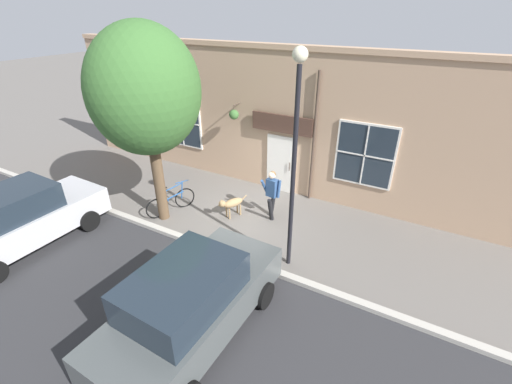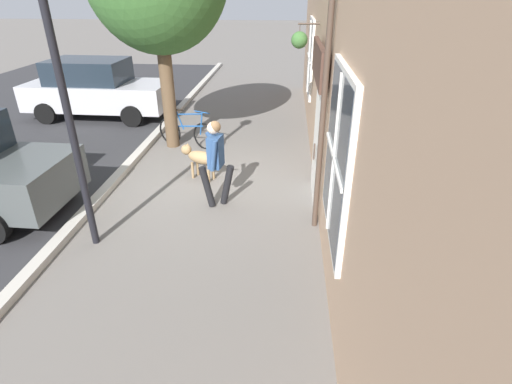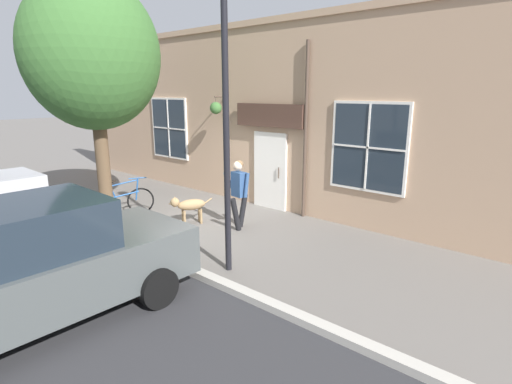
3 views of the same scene
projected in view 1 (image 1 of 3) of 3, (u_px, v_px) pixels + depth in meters
ground_plane at (242, 215)px, 11.18m from camera, size 90.00×90.00×0.00m
curb_and_road at (88, 354)px, 6.68m from camera, size 10.10×28.00×0.12m
storefront_facade at (276, 122)px, 11.79m from camera, size 0.95×18.00×4.99m
pedestrian_walking at (272, 191)px, 10.58m from camera, size 0.66×0.60×1.64m
dog_on_leash at (231, 203)px, 10.87m from camera, size 1.02×0.56×0.73m
street_tree_by_curb at (144, 94)px, 9.25m from camera, size 3.18×2.88×5.76m
leaning_bicycle at (171, 202)px, 11.18m from camera, size 1.63×0.69×1.00m
parked_car_nearest_curb at (19, 219)px, 9.37m from camera, size 4.34×2.02×1.75m
parked_car_mid_block at (191, 303)px, 6.71m from camera, size 4.34×2.02×1.75m
street_lamp at (295, 140)px, 7.45m from camera, size 0.32×0.32×5.34m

